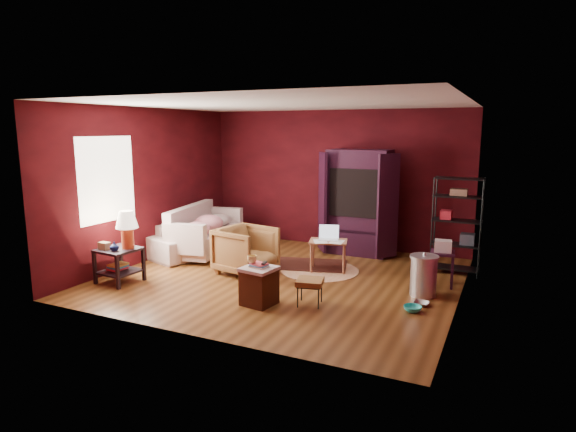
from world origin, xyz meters
name	(u,v)px	position (x,y,z in m)	size (l,w,h in m)	color
room	(280,193)	(-0.04, -0.01, 1.40)	(5.54, 5.04, 2.84)	brown
sofa	(204,232)	(-2.10, 0.79, 0.42)	(2.16, 0.63, 0.84)	#BBA3A1
armchair	(246,248)	(-0.68, -0.03, 0.43)	(0.84, 0.79, 0.87)	black
pet_bowl_steel	(422,298)	(2.30, -0.34, 0.11)	(0.21, 0.05, 0.21)	#AEB1B5
pet_bowl_turquoise	(413,303)	(2.23, -0.62, 0.12)	(0.24, 0.08, 0.24)	#2AC7C2
vase	(114,247)	(-2.20, -1.46, 0.62)	(0.14, 0.15, 0.14)	#0E1946
mug	(252,258)	(0.14, -1.28, 0.66)	(0.13, 0.10, 0.13)	#DFBF6D
side_table	(123,240)	(-2.19, -1.27, 0.69)	(0.63, 0.63, 1.15)	black
sofa_cushions	(203,232)	(-2.12, 0.79, 0.42)	(1.16, 2.15, 0.85)	#BBA3A1
hamper	(259,285)	(0.23, -1.25, 0.28)	(0.50, 0.50, 0.61)	#492011
footstool	(310,283)	(0.88, -0.97, 0.32)	(0.43, 0.43, 0.37)	black
rug_round	(320,270)	(0.41, 0.62, 0.01)	(1.79, 1.79, 0.01)	beige
rug_oriental	(311,265)	(0.15, 0.85, 0.02)	(1.44, 1.14, 0.01)	#551F16
laptop_desk	(328,244)	(0.54, 0.67, 0.48)	(0.73, 0.63, 0.78)	#B47352
tv_armoire	(358,200)	(0.64, 2.05, 1.06)	(1.60, 0.84, 2.03)	black
wire_shelving	(458,221)	(2.54, 1.47, 0.89)	(0.80, 0.35, 1.63)	black
small_stand	(443,252)	(2.42, 0.68, 0.54)	(0.40, 0.40, 0.73)	black
trash_can	(424,275)	(2.24, 0.09, 0.31)	(0.48, 0.48, 0.65)	white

